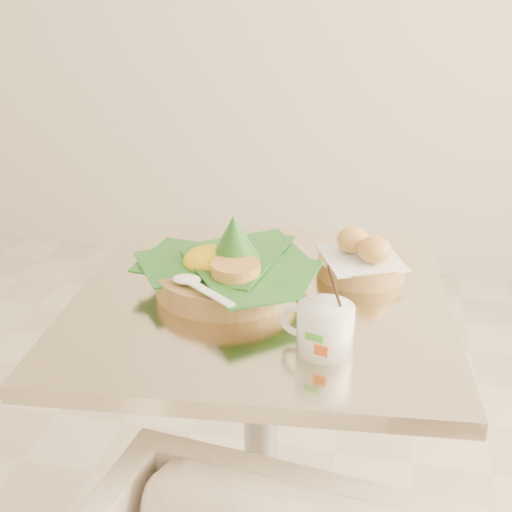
% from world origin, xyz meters
% --- Properties ---
extents(cafe_table, '(0.76, 0.76, 0.75)m').
position_xyz_m(cafe_table, '(0.09, -0.01, 0.53)').
color(cafe_table, gray).
rests_on(cafe_table, floor).
extents(rice_basket, '(0.34, 0.34, 0.17)m').
position_xyz_m(rice_basket, '(0.02, -0.01, 0.80)').
color(rice_basket, '#9E7A43').
rests_on(rice_basket, cafe_table).
extents(bread_basket, '(0.20, 0.20, 0.09)m').
position_xyz_m(bread_basket, '(0.27, 0.11, 0.78)').
color(bread_basket, '#9E7A43').
rests_on(bread_basket, cafe_table).
extents(coffee_mug, '(0.12, 0.10, 0.16)m').
position_xyz_m(coffee_mug, '(0.23, -0.19, 0.79)').
color(coffee_mug, white).
rests_on(coffee_mug, cafe_table).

